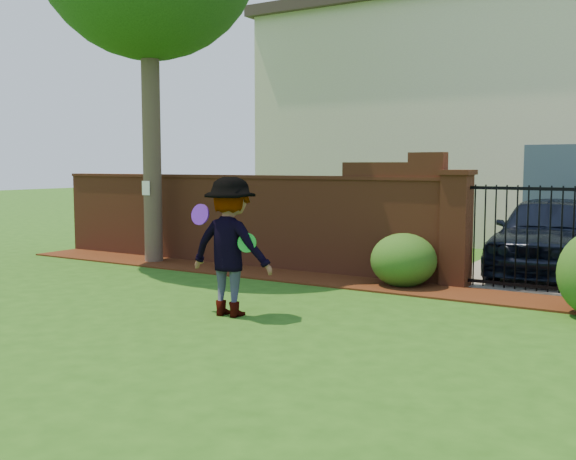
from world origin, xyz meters
The scene contains 13 objects.
ground centered at (0.00, 0.00, -0.01)m, with size 80.00×80.00×0.01m, color #224F13.
mulch_bed centered at (-0.95, 3.34, 0.01)m, with size 11.10×1.08×0.03m, color #37170A.
brick_wall centered at (-2.01, 4.00, 0.93)m, with size 8.70×0.31×2.16m.
pillar_left centered at (2.40, 4.00, 0.96)m, with size 0.50×0.50×1.88m.
iron_gate centered at (3.50, 4.00, 0.85)m, with size 1.78×0.03×1.60m.
driveway centered at (3.50, 8.00, 0.01)m, with size 3.20×8.00×0.01m, color slate.
house centered at (1.00, 12.00, 3.16)m, with size 12.40×6.40×6.30m.
car centered at (3.43, 5.92, 0.71)m, with size 1.69×4.19×1.43m, color black.
paper_notice centered at (-3.60, 3.21, 1.50)m, with size 0.20×0.01×0.28m, color white.
shrub_left centered at (1.71, 3.50, 0.43)m, with size 1.06×1.06×0.87m, color #1A4D17.
man centered at (0.57, 0.38, 0.90)m, with size 1.17×0.67×1.80m, color gray.
frisbee_purple centered at (0.25, 0.20, 1.32)m, with size 0.27×0.27×0.03m, color #5E1EBF.
frisbee_green centered at (0.89, 0.34, 0.98)m, with size 0.25×0.25×0.02m, color green.
Camera 1 is at (5.74, -6.46, 1.96)m, focal length 41.60 mm.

